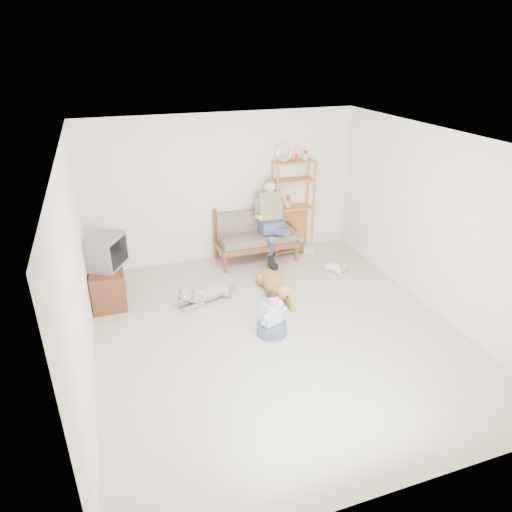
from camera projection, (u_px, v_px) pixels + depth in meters
name	position (u px, v px, depth m)	size (l,w,h in m)	color
floor	(277.00, 332.00, 6.54)	(5.50, 5.50, 0.00)	beige
ceiling	(282.00, 142.00, 5.40)	(5.50, 5.50, 0.00)	white
wall_back	(224.00, 188.00, 8.33)	(5.00, 5.00, 0.00)	white
wall_front	(407.00, 378.00, 3.62)	(5.00, 5.00, 0.00)	white
wall_left	(77.00, 274.00, 5.24)	(5.50, 5.50, 0.00)	white
wall_right	(437.00, 224.00, 6.71)	(5.50, 5.50, 0.00)	white
loveseat	(255.00, 235.00, 8.57)	(1.51, 0.73, 0.95)	brown
man	(272.00, 226.00, 8.39)	(0.58, 0.84, 1.35)	#44547C
etagere	(292.00, 206.00, 8.72)	(0.80, 0.35, 2.11)	#C2893D
book_stack	(309.00, 249.00, 8.99)	(0.23, 0.16, 0.14)	silver
tv_stand	(108.00, 284.00, 7.21)	(0.53, 0.91, 0.60)	brown
crt_tv	(105.00, 252.00, 7.01)	(0.71, 0.76, 0.50)	slate
wall_outlet	(160.00, 250.00, 8.39)	(0.12, 0.02, 0.08)	silver
golden_retriever	(276.00, 286.00, 7.42)	(0.40, 1.39, 0.42)	#B07E3D
shaggy_dog	(204.00, 293.00, 7.26)	(1.13, 0.54, 0.35)	white
terrier	(337.00, 268.00, 8.20)	(0.37, 0.53, 0.23)	silver
child	(272.00, 318.00, 6.42)	(0.43, 0.43, 0.68)	#44547C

